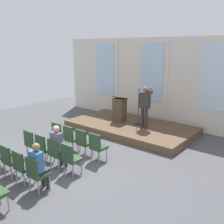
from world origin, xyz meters
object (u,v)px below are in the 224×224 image
chair_r1_c2 (56,152)px  mic_stand (138,117)px  speaker (145,104)px  chair_r2_c1 (10,159)px  audience_r2_c3 (39,164)px  lectern (120,109)px  chair_r0_c2 (83,141)px  chair_r1_c3 (70,157)px  chair_r1_c0 (32,142)px  chair_r0_c3 (97,145)px  chair_r2_c2 (22,165)px  chair_r1_c1 (44,147)px  chair_r0_c0 (59,133)px  chair_r2_c3 (36,172)px  audience_r1_c2 (58,144)px  chair_r0_c1 (71,137)px

chair_r1_c2 → mic_stand: bearing=90.3°
speaker → chair_r2_c1: (-1.03, -5.38, -0.76)m
audience_r2_c3 → lectern: bearing=106.1°
speaker → lectern: speaker is taller
chair_r0_c2 → chair_r1_c3: size_ratio=1.00×
chair_r1_c0 → chair_r2_c1: (0.62, -1.13, 0.00)m
chair_r0_c3 → speaker: bearing=93.7°
chair_r1_c3 → chair_r2_c2: bearing=-118.6°
speaker → chair_r1_c1: 4.44m
chair_r0_c0 → chair_r2_c2: size_ratio=1.00×
mic_stand → chair_r2_c2: mic_stand is taller
mic_stand → chair_r0_c2: bearing=-89.6°
lectern → chair_r0_c0: bearing=-95.1°
chair_r2_c3 → chair_r1_c1: bearing=137.5°
speaker → chair_r1_c0: size_ratio=1.82×
audience_r1_c2 → chair_r2_c1: bearing=-116.9°
mic_stand → chair_r2_c2: 5.59m
chair_r1_c2 → audience_r2_c3: (0.62, -1.05, 0.18)m
chair_r1_c0 → chair_r2_c2: (1.23, -1.13, 0.00)m
lectern → chair_r2_c1: size_ratio=1.23×
mic_stand → chair_r1_c1: mic_stand is taller
mic_stand → chair_r2_c2: (0.02, -5.58, -0.10)m
mic_stand → audience_r1_c2: (0.02, -4.37, 0.10)m
chair_r0_c1 → chair_r2_c2: same height
speaker → audience_r2_c3: speaker is taller
chair_r0_c3 → chair_r1_c1: (-1.23, -1.13, 0.00)m
chair_r1_c0 → chair_r2_c3: 2.16m
lectern → chair_r2_c3: bearing=-74.1°
speaker → chair_r2_c1: bearing=-100.8°
chair_r0_c1 → chair_r0_c3: (1.23, 0.00, 0.00)m
chair_r0_c0 → chair_r1_c1: size_ratio=1.00×
chair_r0_c3 → chair_r2_c1: (-1.23, -2.26, 0.00)m
chair_r1_c1 → audience_r1_c2: audience_r1_c2 is taller
chair_r1_c2 → audience_r1_c2: audience_r1_c2 is taller
chair_r1_c3 → chair_r0_c3: bearing=90.0°
chair_r0_c0 → chair_r2_c3: (1.85, -2.26, 0.00)m
chair_r0_c1 → chair_r1_c0: 1.29m
mic_stand → chair_r0_c3: size_ratio=1.65×
chair_r2_c2 → mic_stand: bearing=90.2°
chair_r1_c0 → chair_r1_c3: bearing=0.0°
speaker → mic_stand: 0.82m
chair_r0_c3 → chair_r1_c3: same height
speaker → chair_r2_c1: size_ratio=1.82×
chair_r1_c2 → chair_r0_c0: bearing=137.5°
chair_r1_c0 → speaker: bearing=68.8°
chair_r0_c3 → audience_r1_c2: audience_r1_c2 is taller
lectern → chair_r2_c1: 5.50m
speaker → chair_r1_c1: size_ratio=1.82×
speaker → audience_r2_c3: 5.33m
audience_r2_c3 → chair_r2_c1: bearing=-176.1°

